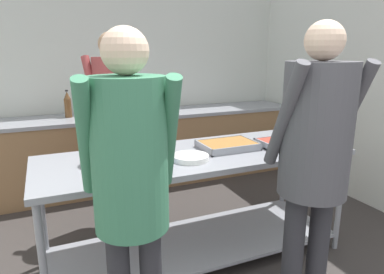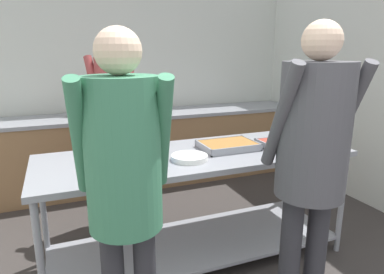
{
  "view_description": "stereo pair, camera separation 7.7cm",
  "coord_description": "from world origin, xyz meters",
  "px_view_note": "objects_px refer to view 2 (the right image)",
  "views": [
    {
      "loc": [
        -0.93,
        -0.54,
        1.61
      ],
      "look_at": [
        0.08,
        1.79,
        0.97
      ],
      "focal_mm": 32.0,
      "sensor_mm": 36.0,
      "label": 1
    },
    {
      "loc": [
        -0.86,
        -0.57,
        1.61
      ],
      "look_at": [
        0.08,
        1.79,
        0.97
      ],
      "focal_mm": 32.0,
      "sensor_mm": 36.0,
      "label": 2
    }
  ],
  "objects_px": {
    "guest_serving_right": "(124,171)",
    "cook_behind_counter": "(116,109)",
    "plate_stack": "(189,157)",
    "sauce_pan": "(99,158)",
    "serving_tray_vegetables": "(284,144)",
    "serving_tray_roast": "(228,146)",
    "guest_serving_left": "(312,148)",
    "broccoli_bowl": "(150,158)",
    "water_bottle": "(72,104)"
  },
  "relations": [
    {
      "from": "guest_serving_right",
      "to": "cook_behind_counter",
      "type": "height_order",
      "value": "cook_behind_counter"
    },
    {
      "from": "plate_stack",
      "to": "guest_serving_right",
      "type": "xyz_separation_m",
      "value": [
        -0.56,
        -0.6,
        0.18
      ]
    },
    {
      "from": "plate_stack",
      "to": "cook_behind_counter",
      "type": "distance_m",
      "value": 1.0
    },
    {
      "from": "sauce_pan",
      "to": "serving_tray_vegetables",
      "type": "distance_m",
      "value": 1.43
    },
    {
      "from": "serving_tray_roast",
      "to": "guest_serving_left",
      "type": "xyz_separation_m",
      "value": [
        0.08,
        -0.83,
        0.2
      ]
    },
    {
      "from": "guest_serving_right",
      "to": "cook_behind_counter",
      "type": "relative_size",
      "value": 0.97
    },
    {
      "from": "cook_behind_counter",
      "to": "serving_tray_roast",
      "type": "bearing_deg",
      "value": -46.81
    },
    {
      "from": "serving_tray_vegetables",
      "to": "guest_serving_left",
      "type": "distance_m",
      "value": 0.83
    },
    {
      "from": "broccoli_bowl",
      "to": "plate_stack",
      "type": "distance_m",
      "value": 0.28
    },
    {
      "from": "cook_behind_counter",
      "to": "guest_serving_left",
      "type": "bearing_deg",
      "value": -63.28
    },
    {
      "from": "broccoli_bowl",
      "to": "serving_tray_roast",
      "type": "bearing_deg",
      "value": 11.01
    },
    {
      "from": "broccoli_bowl",
      "to": "water_bottle",
      "type": "distance_m",
      "value": 1.96
    },
    {
      "from": "sauce_pan",
      "to": "guest_serving_left",
      "type": "bearing_deg",
      "value": -38.15
    },
    {
      "from": "plate_stack",
      "to": "guest_serving_left",
      "type": "relative_size",
      "value": 0.15
    },
    {
      "from": "guest_serving_left",
      "to": "guest_serving_right",
      "type": "bearing_deg",
      "value": 175.66
    },
    {
      "from": "serving_tray_vegetables",
      "to": "water_bottle",
      "type": "distance_m",
      "value": 2.42
    },
    {
      "from": "serving_tray_vegetables",
      "to": "guest_serving_left",
      "type": "xyz_separation_m",
      "value": [
        -0.36,
        -0.72,
        0.2
      ]
    },
    {
      "from": "broccoli_bowl",
      "to": "serving_tray_roast",
      "type": "relative_size",
      "value": 0.51
    },
    {
      "from": "sauce_pan",
      "to": "cook_behind_counter",
      "type": "height_order",
      "value": "cook_behind_counter"
    },
    {
      "from": "serving_tray_roast",
      "to": "water_bottle",
      "type": "height_order",
      "value": "water_bottle"
    },
    {
      "from": "guest_serving_left",
      "to": "cook_behind_counter",
      "type": "bearing_deg",
      "value": 116.72
    },
    {
      "from": "cook_behind_counter",
      "to": "serving_tray_vegetables",
      "type": "bearing_deg",
      "value": -37.2
    },
    {
      "from": "broccoli_bowl",
      "to": "plate_stack",
      "type": "bearing_deg",
      "value": -4.63
    },
    {
      "from": "guest_serving_right",
      "to": "cook_behind_counter",
      "type": "xyz_separation_m",
      "value": [
        0.22,
        1.52,
        0.04
      ]
    },
    {
      "from": "serving_tray_vegetables",
      "to": "water_bottle",
      "type": "relative_size",
      "value": 1.24
    },
    {
      "from": "serving_tray_vegetables",
      "to": "cook_behind_counter",
      "type": "height_order",
      "value": "cook_behind_counter"
    },
    {
      "from": "broccoli_bowl",
      "to": "plate_stack",
      "type": "height_order",
      "value": "broccoli_bowl"
    },
    {
      "from": "serving_tray_vegetables",
      "to": "water_bottle",
      "type": "bearing_deg",
      "value": 127.93
    },
    {
      "from": "water_bottle",
      "to": "sauce_pan",
      "type": "bearing_deg",
      "value": -87.96
    },
    {
      "from": "guest_serving_left",
      "to": "cook_behind_counter",
      "type": "relative_size",
      "value": 1.0
    },
    {
      "from": "water_bottle",
      "to": "serving_tray_vegetables",
      "type": "bearing_deg",
      "value": -52.07
    },
    {
      "from": "sauce_pan",
      "to": "guest_serving_right",
      "type": "bearing_deg",
      "value": -87.36
    },
    {
      "from": "sauce_pan",
      "to": "guest_serving_left",
      "type": "height_order",
      "value": "guest_serving_left"
    },
    {
      "from": "sauce_pan",
      "to": "serving_tray_vegetables",
      "type": "height_order",
      "value": "sauce_pan"
    },
    {
      "from": "guest_serving_right",
      "to": "sauce_pan",
      "type": "bearing_deg",
      "value": 92.64
    },
    {
      "from": "guest_serving_right",
      "to": "guest_serving_left",
      "type": "bearing_deg",
      "value": -4.34
    },
    {
      "from": "cook_behind_counter",
      "to": "water_bottle",
      "type": "relative_size",
      "value": 5.76
    },
    {
      "from": "sauce_pan",
      "to": "guest_serving_right",
      "type": "distance_m",
      "value": 0.78
    },
    {
      "from": "broccoli_bowl",
      "to": "serving_tray_roast",
      "type": "distance_m",
      "value": 0.67
    },
    {
      "from": "broccoli_bowl",
      "to": "plate_stack",
      "type": "relative_size",
      "value": 0.83
    },
    {
      "from": "sauce_pan",
      "to": "broccoli_bowl",
      "type": "xyz_separation_m",
      "value": [
        0.32,
        -0.13,
        0.0
      ]
    },
    {
      "from": "serving_tray_roast",
      "to": "guest_serving_left",
      "type": "distance_m",
      "value": 0.86
    },
    {
      "from": "guest_serving_left",
      "to": "water_bottle",
      "type": "bearing_deg",
      "value": 113.28
    },
    {
      "from": "serving_tray_vegetables",
      "to": "cook_behind_counter",
      "type": "relative_size",
      "value": 0.22
    },
    {
      "from": "cook_behind_counter",
      "to": "broccoli_bowl",
      "type": "bearing_deg",
      "value": -85.85
    },
    {
      "from": "plate_stack",
      "to": "serving_tray_roast",
      "type": "height_order",
      "value": "serving_tray_roast"
    },
    {
      "from": "broccoli_bowl",
      "to": "cook_behind_counter",
      "type": "relative_size",
      "value": 0.12
    },
    {
      "from": "sauce_pan",
      "to": "water_bottle",
      "type": "distance_m",
      "value": 1.79
    },
    {
      "from": "plate_stack",
      "to": "water_bottle",
      "type": "distance_m",
      "value": 2.06
    },
    {
      "from": "sauce_pan",
      "to": "guest_serving_left",
      "type": "xyz_separation_m",
      "value": [
        1.07,
        -0.84,
        0.19
      ]
    }
  ]
}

